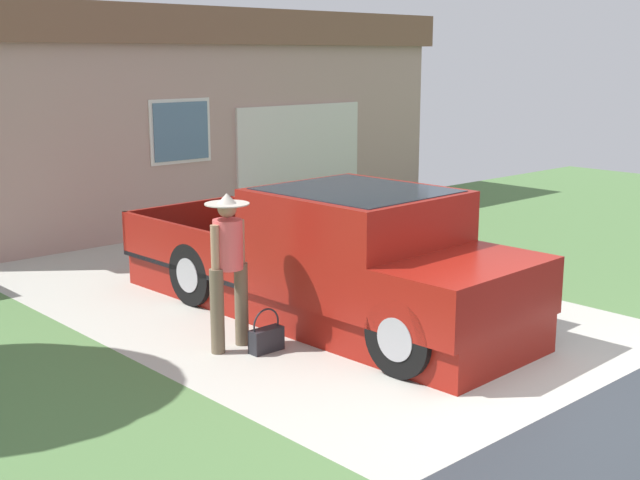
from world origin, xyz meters
TOP-DOWN VIEW (x-y plane):
  - pickup_truck at (-0.09, 3.11)m, footprint 2.18×5.66m
  - person_with_hat at (-1.64, 3.29)m, footprint 0.50×0.47m
  - handbag at (-1.41, 2.95)m, footprint 0.38×0.15m
  - house_with_garage at (2.46, 11.88)m, footprint 10.94×6.57m

SIDE VIEW (x-z plane):
  - handbag at x=-1.41m, z-range -0.09..0.39m
  - pickup_truck at x=-0.09m, z-range -0.09..1.52m
  - person_with_hat at x=-1.64m, z-range 0.12..1.82m
  - house_with_garage at x=2.46m, z-range 0.02..3.95m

